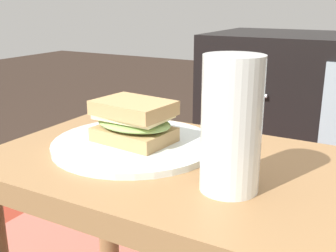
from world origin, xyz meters
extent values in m
cube|color=olive|center=(0.00, 0.00, 0.44)|extent=(0.56, 0.36, 0.04)
cylinder|color=olive|center=(-0.25, 0.14, 0.21)|extent=(0.04, 0.04, 0.43)
cylinder|color=silver|center=(-0.10, 0.72, 0.41)|extent=(0.08, 0.01, 0.01)
cylinder|color=silver|center=(-0.10, 0.72, 0.19)|extent=(0.08, 0.01, 0.01)
cube|color=#BA5B4C|center=(-0.26, 0.35, 0.01)|extent=(0.97, 0.64, 0.00)
cylinder|color=silver|center=(-0.08, 0.02, 0.47)|extent=(0.26, 0.26, 0.01)
cube|color=tan|center=(-0.08, 0.02, 0.48)|extent=(0.13, 0.10, 0.02)
ellipsoid|color=#8CB260|center=(-0.08, 0.02, 0.50)|extent=(0.14, 0.11, 0.02)
cube|color=beige|center=(-0.08, 0.02, 0.51)|extent=(0.11, 0.08, 0.01)
cube|color=tan|center=(-0.08, 0.02, 0.53)|extent=(0.13, 0.10, 0.02)
cylinder|color=silver|center=(0.11, -0.06, 0.54)|extent=(0.07, 0.07, 0.17)
cylinder|color=orange|center=(0.11, -0.06, 0.53)|extent=(0.07, 0.07, 0.13)
cylinder|color=white|center=(0.11, -0.06, 0.60)|extent=(0.07, 0.07, 0.01)
camera|label=1|loc=(0.27, -0.50, 0.68)|focal=43.97mm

